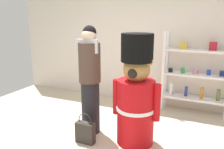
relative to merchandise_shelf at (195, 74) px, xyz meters
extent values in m
cube|color=silver|center=(-0.99, 0.22, 0.52)|extent=(6.40, 0.12, 2.60)
cube|color=white|center=(-0.58, -0.15, 0.00)|extent=(0.05, 0.05, 1.56)
cube|color=white|center=(-0.58, 0.15, 0.00)|extent=(0.05, 0.05, 1.56)
cube|color=white|center=(0.00, 0.00, -0.50)|extent=(1.16, 0.30, 0.04)
cube|color=white|center=(0.00, 0.00, -0.03)|extent=(1.16, 0.30, 0.04)
cube|color=white|center=(0.00, 0.00, 0.44)|extent=(1.16, 0.30, 0.04)
cylinder|color=black|center=(-0.47, -0.02, 0.03)|extent=(0.08, 0.08, 0.08)
cylinder|color=green|center=(-0.23, -0.02, 0.05)|extent=(0.08, 0.08, 0.11)
cylinder|color=pink|center=(0.00, 0.04, 0.04)|extent=(0.10, 0.10, 0.09)
cylinder|color=blue|center=(0.23, 0.03, 0.04)|extent=(0.07, 0.07, 0.10)
cylinder|color=navy|center=(0.46, 0.03, 0.04)|extent=(0.10, 0.10, 0.10)
cylinder|color=silver|center=(-0.44, -0.02, -0.36)|extent=(0.07, 0.07, 0.24)
cylinder|color=navy|center=(-0.15, 0.02, -0.38)|extent=(0.06, 0.06, 0.19)
cylinder|color=#B27226|center=(0.14, -0.02, -0.36)|extent=(0.06, 0.06, 0.23)
cylinder|color=#596B33|center=(0.43, -0.01, -0.37)|extent=(0.07, 0.07, 0.22)
cube|color=gold|center=(-0.26, 0.00, 0.52)|extent=(0.15, 0.12, 0.12)
cube|color=#B21E2D|center=(0.26, 0.00, 0.54)|extent=(0.13, 0.11, 0.15)
cylinder|color=red|center=(-0.66, -1.56, -0.30)|extent=(0.54, 0.54, 0.96)
cylinder|color=white|center=(-0.66, -1.56, -0.23)|extent=(0.56, 0.56, 0.05)
sphere|color=#AB7F43|center=(-0.66, -1.56, 0.35)|extent=(0.38, 0.38, 0.38)
sphere|color=#AB7F43|center=(-0.82, -1.56, 0.47)|extent=(0.13, 0.13, 0.13)
sphere|color=#AB7F43|center=(-0.50, -1.56, 0.47)|extent=(0.13, 0.13, 0.13)
cylinder|color=black|center=(-0.66, -1.56, 0.64)|extent=(0.44, 0.44, 0.39)
cylinder|color=red|center=(-0.96, -1.56, -0.10)|extent=(0.11, 0.11, 0.53)
cylinder|color=red|center=(-0.36, -1.56, -0.10)|extent=(0.11, 0.11, 0.53)
sphere|color=black|center=(-0.66, -1.73, 0.32)|extent=(0.13, 0.13, 0.13)
cylinder|color=black|center=(-1.42, -1.54, -0.36)|extent=(0.29, 0.29, 0.84)
cylinder|color=#4C382D|center=(-1.42, -1.54, 0.37)|extent=(0.34, 0.34, 0.61)
sphere|color=beige|center=(-1.42, -1.54, 0.78)|extent=(0.22, 0.22, 0.22)
cube|color=silver|center=(-1.42, -1.61, 0.63)|extent=(0.35, 0.04, 0.20)
sphere|color=black|center=(-1.42, -1.52, 0.82)|extent=(0.21, 0.21, 0.21)
cube|color=#332D28|center=(-1.32, -1.88, -0.62)|extent=(0.29, 0.12, 0.32)
torus|color=#332D28|center=(-1.32, -1.88, -0.42)|extent=(0.21, 0.01, 0.21)
camera|label=1|loc=(0.34, -4.59, 1.05)|focal=37.52mm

